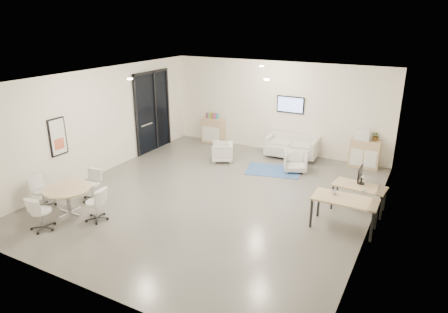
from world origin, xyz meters
TOP-DOWN VIEW (x-y plane):
  - room_shell at (0.00, 0.00)m, footprint 9.60×10.60m
  - glass_door at (-3.95, 2.51)m, footprint 0.09×1.90m
  - artwork at (-3.97, -1.60)m, footprint 0.05×0.54m
  - wall_tv at (0.50, 4.46)m, footprint 0.98×0.06m
  - ceiling_spots at (-0.20, 0.83)m, footprint 3.14×4.14m
  - sideboard_left at (-2.47, 4.26)m, footprint 0.84×0.44m
  - sideboard_right at (3.16, 4.25)m, footprint 0.92×0.44m
  - books at (-2.51, 4.26)m, footprint 0.49×0.14m
  - printer at (3.06, 4.26)m, footprint 0.52×0.45m
  - loveseat at (0.78, 4.06)m, footprint 1.80×0.99m
  - blue_rug at (0.70, 2.54)m, footprint 1.89×1.48m
  - armchair_left at (-1.16, 2.57)m, footprint 0.87×0.89m
  - armchair_right at (1.32, 2.83)m, footprint 0.87×0.85m
  - desk_rear at (3.58, 1.03)m, footprint 1.32×0.75m
  - desk_front at (3.46, -0.10)m, footprint 1.43×0.72m
  - monitor at (3.54, 1.18)m, footprint 0.20×0.50m
  - round_table at (-2.68, -2.57)m, footprint 1.12×1.12m
  - meeting_chairs at (-2.68, -2.57)m, footprint 2.30×2.30m
  - plant_cabinet at (3.43, 4.28)m, footprint 0.32×0.35m
  - plant_floor at (-3.70, -2.20)m, footprint 0.24×0.32m
  - cup at (3.17, 0.02)m, footprint 0.16×0.14m

SIDE VIEW (x-z plane):
  - blue_rug at x=0.70m, z-range 0.00..0.01m
  - plant_floor at x=-3.70m, z-range 0.00..0.13m
  - armchair_right at x=1.32m, z-range 0.00..0.70m
  - armchair_left at x=-1.16m, z-range 0.00..0.70m
  - loveseat at x=0.78m, z-range 0.03..0.68m
  - meeting_chairs at x=-2.68m, z-range 0.00..0.82m
  - sideboard_right at x=3.16m, z-range 0.00..0.92m
  - sideboard_left at x=-2.47m, z-range 0.00..0.95m
  - desk_rear at x=3.58m, z-range 0.26..0.92m
  - round_table at x=-2.68m, z-range 0.25..0.93m
  - desk_front at x=3.46m, z-range 0.30..1.04m
  - cup at x=3.17m, z-range 0.75..0.88m
  - monitor at x=3.54m, z-range 0.67..1.11m
  - plant_cabinet at x=3.43m, z-range 0.92..1.16m
  - books at x=-2.51m, z-range 0.95..1.17m
  - printer at x=3.06m, z-range 0.91..1.24m
  - glass_door at x=-3.95m, z-range 0.08..2.93m
  - artwork at x=-3.97m, z-range 1.03..2.07m
  - room_shell at x=0.00m, z-range -0.80..4.00m
  - wall_tv at x=0.50m, z-range 1.46..2.04m
  - ceiling_spots at x=-0.20m, z-range 3.17..3.20m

